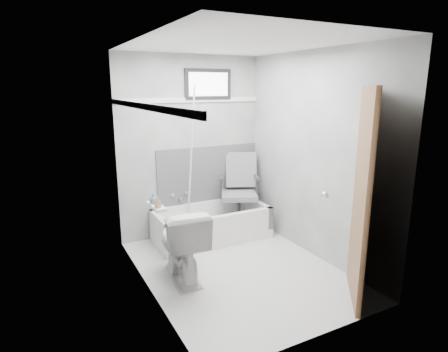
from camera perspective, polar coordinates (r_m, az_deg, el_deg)
floor at (r=4.31m, az=2.22°, el=-14.02°), size 2.60×2.60×0.00m
ceiling at (r=3.85m, az=2.56°, el=19.58°), size 2.60×2.60×0.00m
wall_back at (r=5.06m, az=-5.00°, el=4.43°), size 2.00×0.02×2.40m
wall_front at (r=2.89m, az=15.35°, el=-2.89°), size 2.00×0.02×2.40m
wall_left at (r=3.53m, az=-11.86°, el=0.24°), size 0.02×2.60×2.40m
wall_right at (r=4.48m, az=13.55°, el=2.94°), size 0.02×2.60×2.40m
bathtub at (r=5.03m, az=-1.86°, el=-7.26°), size 1.50×0.70×0.42m
office_chair at (r=5.14m, az=2.27°, el=-2.14°), size 0.75×0.75×0.98m
toilet at (r=4.01m, az=-6.48°, el=-10.15°), size 0.53×0.84×0.78m
door at (r=3.67m, az=26.29°, el=-3.60°), size 0.78×0.78×2.00m
window at (r=5.08m, az=-2.45°, el=13.79°), size 0.66×0.04×0.40m
backerboard at (r=5.22m, az=-2.34°, el=0.29°), size 1.50×0.02×0.78m
trim_back at (r=4.99m, az=-5.09°, el=11.46°), size 2.00×0.02×0.06m
trim_left at (r=3.45m, az=-12.15°, el=10.36°), size 0.02×2.60×0.06m
pole at (r=4.82m, az=-5.07°, el=2.18°), size 0.02×0.36×1.93m
shelf at (r=3.57m, az=-10.26°, el=-4.55°), size 0.10×0.32×0.02m
soap_bottle_a at (r=3.47m, az=-10.06°, el=-3.91°), size 0.06×0.06×0.10m
soap_bottle_b at (r=3.60m, az=-10.74°, el=-3.40°), size 0.10×0.10×0.10m
faucet at (r=5.10m, az=-6.80°, el=-3.03°), size 0.26×0.10×0.16m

